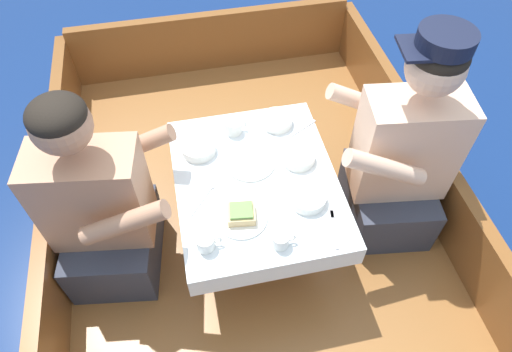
{
  "coord_description": "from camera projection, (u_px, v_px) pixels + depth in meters",
  "views": [
    {
      "loc": [
        -0.24,
        -1.07,
        2.21
      ],
      "look_at": [
        0.0,
        0.06,
        0.78
      ],
      "focal_mm": 32.0,
      "sensor_mm": 36.0,
      "label": 1
    }
  ],
  "objects": [
    {
      "name": "ground_plane",
      "position": [
        258.0,
        278.0,
        2.41
      ],
      "size": [
        60.0,
        60.0,
        0.0
      ],
      "primitive_type": "plane",
      "color": "navy"
    },
    {
      "name": "boat_deck",
      "position": [
        259.0,
        263.0,
        2.28
      ],
      "size": [
        1.82,
        2.86,
        0.33
      ],
      "primitive_type": "cube",
      "color": "brown",
      "rests_on": "ground_plane"
    },
    {
      "name": "gunwale_port",
      "position": [
        53.0,
        264.0,
        1.91
      ],
      "size": [
        0.06,
        2.86,
        0.33
      ],
      "primitive_type": "cube",
      "color": "brown",
      "rests_on": "boat_deck"
    },
    {
      "name": "gunwale_starboard",
      "position": [
        442.0,
        195.0,
        2.14
      ],
      "size": [
        0.06,
        2.86,
        0.33
      ],
      "primitive_type": "cube",
      "color": "brown",
      "rests_on": "boat_deck"
    },
    {
      "name": "bow_coaming",
      "position": [
        212.0,
        41.0,
        2.87
      ],
      "size": [
        1.7,
        0.06,
        0.38
      ],
      "primitive_type": "cube",
      "color": "brown",
      "rests_on": "boat_deck"
    },
    {
      "name": "cockpit_table",
      "position": [
        256.0,
        186.0,
        1.89
      ],
      "size": [
        0.65,
        0.8,
        0.44
      ],
      "color": "#B2B2B7",
      "rests_on": "boat_deck"
    },
    {
      "name": "person_port",
      "position": [
        102.0,
        210.0,
        1.82
      ],
      "size": [
        0.56,
        0.5,
        0.96
      ],
      "rotation": [
        0.0,
        0.0,
        -0.15
      ],
      "color": "#333847",
      "rests_on": "boat_deck"
    },
    {
      "name": "person_starboard",
      "position": [
        401.0,
        158.0,
        1.94
      ],
      "size": [
        0.56,
        0.5,
        1.04
      ],
      "rotation": [
        0.0,
        0.0,
        3.0
      ],
      "color": "#333847",
      "rests_on": "boat_deck"
    },
    {
      "name": "plate_sandwich",
      "position": [
        241.0,
        217.0,
        1.73
      ],
      "size": [
        0.2,
        0.2,
        0.01
      ],
      "color": "silver",
      "rests_on": "cockpit_table"
    },
    {
      "name": "plate_bread",
      "position": [
        250.0,
        162.0,
        1.91
      ],
      "size": [
        0.22,
        0.22,
        0.01
      ],
      "color": "silver",
      "rests_on": "cockpit_table"
    },
    {
      "name": "sandwich",
      "position": [
        241.0,
        213.0,
        1.71
      ],
      "size": [
        0.11,
        0.1,
        0.05
      ],
      "rotation": [
        0.0,
        0.0,
        -0.14
      ],
      "color": "#E0BC7F",
      "rests_on": "plate_sandwich"
    },
    {
      "name": "bowl_port_near",
      "position": [
        308.0,
        197.0,
        1.77
      ],
      "size": [
        0.15,
        0.15,
        0.04
      ],
      "color": "silver",
      "rests_on": "cockpit_table"
    },
    {
      "name": "bowl_starboard_near",
      "position": [
        198.0,
        148.0,
        1.93
      ],
      "size": [
        0.15,
        0.15,
        0.04
      ],
      "color": "silver",
      "rests_on": "cockpit_table"
    },
    {
      "name": "bowl_center_far",
      "position": [
        277.0,
        120.0,
        2.04
      ],
      "size": [
        0.14,
        0.14,
        0.04
      ],
      "color": "silver",
      "rests_on": "cockpit_table"
    },
    {
      "name": "bowl_port_far",
      "position": [
        298.0,
        156.0,
        1.9
      ],
      "size": [
        0.14,
        0.14,
        0.04
      ],
      "color": "silver",
      "rests_on": "cockpit_table"
    },
    {
      "name": "coffee_cup_port",
      "position": [
        233.0,
        126.0,
        2.0
      ],
      "size": [
        0.1,
        0.08,
        0.06
      ],
      "color": "silver",
      "rests_on": "cockpit_table"
    },
    {
      "name": "coffee_cup_starboard",
      "position": [
        281.0,
        240.0,
        1.64
      ],
      "size": [
        0.09,
        0.06,
        0.06
      ],
      "color": "silver",
      "rests_on": "cockpit_table"
    },
    {
      "name": "coffee_cup_center",
      "position": [
        206.0,
        243.0,
        1.63
      ],
      "size": [
        0.09,
        0.07,
        0.06
      ],
      "color": "silver",
      "rests_on": "cockpit_table"
    },
    {
      "name": "utensil_knife_port",
      "position": [
        301.0,
        129.0,
        2.03
      ],
      "size": [
        0.15,
        0.09,
        0.0
      ],
      "rotation": [
        0.0,
        0.0,
        0.5
      ],
      "color": "silver",
      "rests_on": "cockpit_table"
    },
    {
      "name": "utensil_fork_port",
      "position": [
        334.0,
        225.0,
        1.71
      ],
      "size": [
        0.05,
        0.17,
        0.0
      ],
      "rotation": [
        0.0,
        0.0,
        1.38
      ],
      "color": "silver",
      "rests_on": "cockpit_table"
    },
    {
      "name": "utensil_spoon_center",
      "position": [
        205.0,
        194.0,
        1.8
      ],
      "size": [
        0.12,
        0.14,
        0.01
      ],
      "rotation": [
        0.0,
        0.0,
        0.89
      ],
      "color": "silver",
      "rests_on": "cockpit_table"
    }
  ]
}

